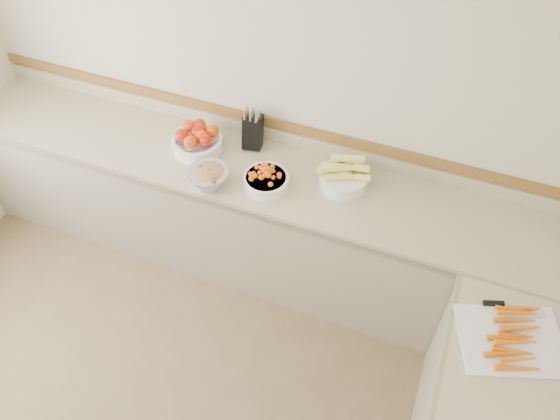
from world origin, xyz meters
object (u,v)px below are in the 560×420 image
(cherry_tomato_bowl, at_px, (266,179))
(rhubarb_bowl, at_px, (209,177))
(corn_bowl, at_px, (344,176))
(cutting_board, at_px, (512,337))
(knife_block, at_px, (253,131))
(tomato_bowl, at_px, (198,140))

(cherry_tomato_bowl, bearing_deg, rhubarb_bowl, -159.04)
(corn_bowl, height_order, cutting_board, corn_bowl)
(knife_block, relative_size, rhubarb_bowl, 1.16)
(knife_block, distance_m, tomato_bowl, 0.36)
(knife_block, bearing_deg, cutting_board, -26.44)
(cherry_tomato_bowl, xyz_separation_m, corn_bowl, (0.43, 0.17, 0.02))
(knife_block, height_order, corn_bowl, knife_block)
(tomato_bowl, relative_size, cutting_board, 0.57)
(corn_bowl, bearing_deg, cherry_tomato_bowl, -158.17)
(tomato_bowl, relative_size, rhubarb_bowl, 1.30)
(cherry_tomato_bowl, distance_m, corn_bowl, 0.46)
(tomato_bowl, height_order, cherry_tomato_bowl, tomato_bowl)
(tomato_bowl, xyz_separation_m, rhubarb_bowl, (0.22, -0.27, 0.00))
(knife_block, xyz_separation_m, rhubarb_bowl, (-0.10, -0.43, -0.05))
(cherry_tomato_bowl, bearing_deg, knife_block, 124.84)
(knife_block, relative_size, corn_bowl, 0.89)
(cherry_tomato_bowl, relative_size, cutting_board, 0.48)
(knife_block, bearing_deg, corn_bowl, -12.02)
(knife_block, height_order, rhubarb_bowl, knife_block)
(tomato_bowl, bearing_deg, cherry_tomato_bowl, -16.17)
(tomato_bowl, distance_m, cutting_board, 2.12)
(corn_bowl, bearing_deg, knife_block, 167.98)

